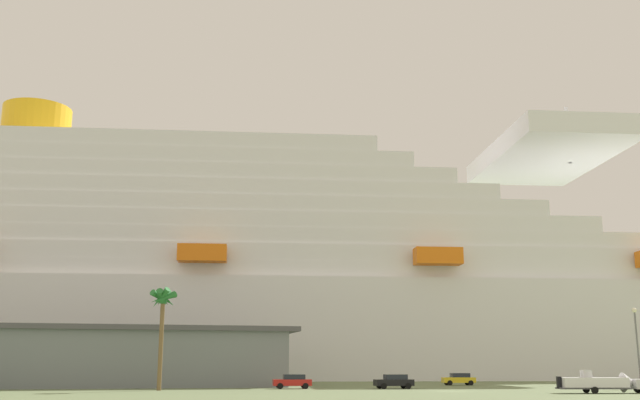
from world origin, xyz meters
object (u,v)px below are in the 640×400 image
object	(u,v)px
palm_tree	(163,305)
parked_car_red_hatchback	(293,381)
small_boat_on_trailer	(601,383)
street_lamp	(637,336)
parked_car_black_coupe	(394,381)
parked_car_yellow_taxi	(459,379)
cruise_ship	(202,285)

from	to	relation	value
palm_tree	parked_car_red_hatchback	size ratio (longest dim) A/B	2.47
small_boat_on_trailer	street_lamp	size ratio (longest dim) A/B	0.94
palm_tree	parked_car_red_hatchback	xyz separation A→B (m)	(14.65, 3.57, -8.05)
small_boat_on_trailer	parked_car_red_hatchback	size ratio (longest dim) A/B	1.95
street_lamp	parked_car_black_coupe	xyz separation A→B (m)	(-27.54, 4.53, -4.98)
street_lamp	parked_car_black_coupe	size ratio (longest dim) A/B	2.08
small_boat_on_trailer	parked_car_yellow_taxi	distance (m)	29.83
small_boat_on_trailer	parked_car_yellow_taxi	xyz separation A→B (m)	(-3.17, 29.66, -0.13)
small_boat_on_trailer	cruise_ship	bearing A→B (deg)	116.14
palm_tree	parked_car_black_coupe	size ratio (longest dim) A/B	2.47
cruise_ship	palm_tree	distance (m)	60.22
small_boat_on_trailer	palm_tree	distance (m)	44.95
street_lamp	parked_car_black_coupe	bearing A→B (deg)	170.65
palm_tree	parked_car_black_coupe	distance (m)	27.14
parked_car_black_coupe	parked_car_yellow_taxi	size ratio (longest dim) A/B	0.99
cruise_ship	palm_tree	world-z (taller)	cruise_ship
small_boat_on_trailer	palm_tree	xyz separation A→B (m)	(-41.52, 15.27, 7.93)
street_lamp	cruise_ship	bearing A→B (deg)	127.77
small_boat_on_trailer	palm_tree	world-z (taller)	palm_tree
palm_tree	street_lamp	distance (m)	53.61
cruise_ship	parked_car_black_coupe	bearing A→B (deg)	-70.12
street_lamp	parked_car_black_coupe	world-z (taller)	street_lamp
palm_tree	street_lamp	bearing A→B (deg)	-3.46
cruise_ship	parked_car_black_coupe	size ratio (longest dim) A/B	62.08
small_boat_on_trailer	parked_car_red_hatchback	xyz separation A→B (m)	(-26.87, 18.84, -0.13)
street_lamp	parked_car_yellow_taxi	xyz separation A→B (m)	(-15.07, 17.62, -4.98)
street_lamp	parked_car_red_hatchback	xyz separation A→B (m)	(-38.77, 6.80, -4.98)
parked_car_black_coupe	parked_car_yellow_taxi	xyz separation A→B (m)	(12.47, 13.09, 0.00)
small_boat_on_trailer	parked_car_yellow_taxi	bearing A→B (deg)	96.09
small_boat_on_trailer	parked_car_black_coupe	world-z (taller)	small_boat_on_trailer
cruise_ship	parked_car_yellow_taxi	xyz separation A→B (m)	(33.49, -45.04, -16.46)
parked_car_black_coupe	parked_car_red_hatchback	bearing A→B (deg)	168.60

